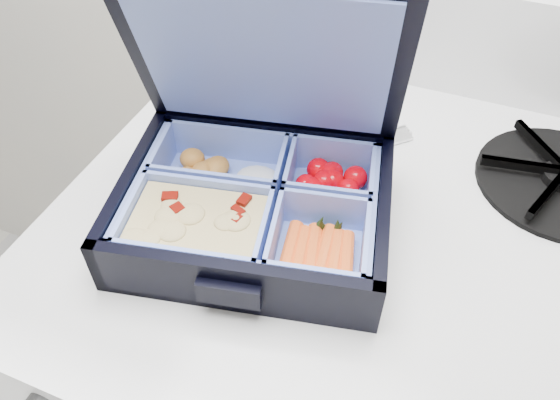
% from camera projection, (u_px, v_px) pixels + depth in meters
% --- Properties ---
extents(stove, '(0.59, 0.59, 0.89)m').
position_uv_depth(stove, '(327.00, 387.00, 0.90)').
color(stove, silver).
rests_on(stove, floor).
extents(bento_box, '(0.29, 0.25, 0.06)m').
position_uv_depth(bento_box, '(255.00, 207.00, 0.53)').
color(bento_box, black).
rests_on(bento_box, stove).
extents(burner_grate_rear, '(0.19, 0.19, 0.02)m').
position_uv_depth(burner_grate_rear, '(282.00, 78.00, 0.73)').
color(burner_grate_rear, black).
rests_on(burner_grate_rear, stove).
extents(fork, '(0.14, 0.13, 0.01)m').
position_uv_depth(fork, '(340.00, 153.00, 0.63)').
color(fork, silver).
rests_on(fork, stove).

